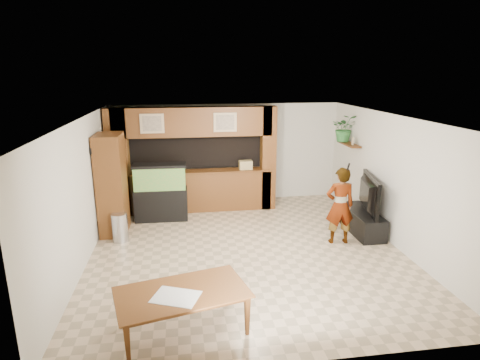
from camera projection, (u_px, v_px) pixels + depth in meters
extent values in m
plane|color=tan|center=(246.00, 250.00, 7.96)|extent=(6.50, 6.50, 0.00)
plane|color=white|center=(247.00, 118.00, 7.27)|extent=(6.50, 6.50, 0.00)
plane|color=beige|center=(227.00, 153.00, 10.71)|extent=(6.00, 0.00, 6.00)
plane|color=beige|center=(82.00, 194.00, 7.19)|extent=(0.00, 6.50, 6.50)
plane|color=beige|center=(394.00, 181.00, 8.03)|extent=(0.00, 6.50, 6.50)
cube|color=brown|center=(195.00, 192.00, 10.04)|extent=(3.80, 0.35, 1.00)
cube|color=#5D2E16|center=(195.00, 172.00, 9.90)|extent=(3.80, 0.43, 0.04)
cube|color=brown|center=(193.00, 122.00, 9.57)|extent=(3.80, 0.35, 0.70)
cube|color=brown|center=(119.00, 163.00, 9.57)|extent=(0.50, 0.35, 2.60)
cube|color=brown|center=(268.00, 158.00, 10.08)|extent=(0.35, 0.35, 2.60)
cube|color=black|center=(193.00, 150.00, 10.31)|extent=(4.20, 0.45, 0.85)
cube|color=tan|center=(152.00, 124.00, 9.25)|extent=(0.55, 0.03, 0.45)
cube|color=tan|center=(152.00, 124.00, 9.24)|extent=(0.43, 0.01, 0.35)
cube|color=tan|center=(225.00, 122.00, 9.49)|extent=(0.55, 0.03, 0.45)
cube|color=tan|center=(225.00, 122.00, 9.48)|extent=(0.43, 0.01, 0.35)
cylinder|color=black|center=(92.00, 150.00, 7.99)|extent=(0.04, 0.25, 0.25)
cylinder|color=white|center=(93.00, 150.00, 8.00)|extent=(0.01, 0.21, 0.21)
cube|color=#5D2E16|center=(349.00, 144.00, 9.77)|extent=(0.25, 0.90, 0.04)
cube|color=#5D2E16|center=(112.00, 184.00, 8.56)|extent=(0.54, 0.89, 2.16)
cylinder|color=#B2B2B7|center=(120.00, 227.00, 8.29)|extent=(0.33, 0.33, 0.60)
cube|color=black|center=(161.00, 204.00, 9.48)|extent=(1.22, 0.46, 0.76)
cube|color=#367C31|center=(160.00, 178.00, 9.30)|extent=(1.17, 0.43, 0.53)
cube|color=black|center=(159.00, 165.00, 9.23)|extent=(1.22, 0.46, 0.06)
cube|color=black|center=(361.00, 221.00, 8.79)|extent=(0.53, 1.43, 0.48)
imported|color=black|center=(364.00, 194.00, 8.62)|extent=(0.49, 1.38, 0.79)
cube|color=tan|center=(353.00, 141.00, 9.55)|extent=(0.06, 0.14, 0.18)
imported|color=#2A6A2F|center=(345.00, 128.00, 9.92)|extent=(0.73, 0.68, 0.67)
imported|color=olive|center=(340.00, 206.00, 8.09)|extent=(0.60, 0.42, 1.60)
cylinder|color=black|center=(348.00, 167.00, 7.72)|extent=(0.04, 0.10, 0.16)
imported|color=#5D2E16|center=(183.00, 313.00, 5.36)|extent=(1.90, 1.34, 0.61)
cube|color=silver|center=(176.00, 297.00, 5.18)|extent=(0.70, 0.61, 0.01)
cube|color=tan|center=(245.00, 165.00, 10.04)|extent=(0.33, 0.23, 0.22)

